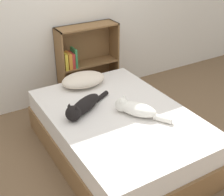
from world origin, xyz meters
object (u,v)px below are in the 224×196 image
(cat_light, at_px, (135,109))
(bookshelf, at_px, (85,62))
(bed, at_px, (119,134))
(pillow, at_px, (83,80))
(cat_dark, at_px, (83,107))

(cat_light, distance_m, bookshelf, 1.36)
(bed, relative_size, pillow, 3.69)
(cat_dark, bearing_deg, bed, 120.57)
(cat_dark, relative_size, bookshelf, 0.60)
(bed, distance_m, bookshelf, 1.32)
(bed, height_order, cat_light, cat_light)
(bed, xyz_separation_m, pillow, (-0.03, 0.72, 0.31))
(cat_light, distance_m, cat_dark, 0.50)
(cat_dark, distance_m, bookshelf, 1.22)
(bed, relative_size, cat_light, 3.61)
(bed, distance_m, cat_light, 0.34)
(pillow, height_order, bookshelf, bookshelf)
(cat_light, bearing_deg, bed, 19.62)
(cat_light, relative_size, bookshelf, 0.52)
(cat_light, xyz_separation_m, bookshelf, (0.14, 1.36, -0.03))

